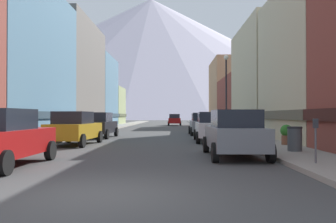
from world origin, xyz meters
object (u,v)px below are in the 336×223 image
potted_plant_1 (27,133)px  pedestrian_0 (57,126)px  potted_plant_0 (286,134)px  pedestrian_2 (63,125)px  car_right_2 (202,124)px  car_right_0 (235,133)px  car_driving_0 (174,120)px  car_left_0 (1,137)px  car_right_1 (212,127)px  pedestrian_1 (252,126)px  parking_meter_near (316,134)px  streetlamp_right (226,83)px  car_left_1 (74,128)px  trash_bin_right (295,139)px  car_left_2 (99,125)px

potted_plant_1 → pedestrian_0: bearing=76.4°
potted_plant_1 → potted_plant_0: bearing=-12.3°
potted_plant_0 → pedestrian_2: size_ratio=0.58×
car_right_2 → pedestrian_0: bearing=-152.3°
car_right_0 → car_right_2: bearing=90.0°
car_driving_0 → car_left_0: bearing=-96.8°
car_right_1 → pedestrian_1: size_ratio=2.63×
car_right_1 → potted_plant_0: size_ratio=4.55×
parking_meter_near → pedestrian_1: 11.08m
parking_meter_near → car_right_2: bearing=96.1°
potted_plant_0 → streetlamp_right: bearing=100.7°
car_left_1 → car_right_1: bearing=18.2°
car_right_1 → pedestrian_1: bearing=8.2°
car_left_1 → car_right_2: 12.51m
car_driving_0 → trash_bin_right: car_driving_0 is taller
car_right_2 → pedestrian_1: size_ratio=2.61×
car_right_2 → car_driving_0: size_ratio=1.00×
pedestrian_0 → trash_bin_right: bearing=-36.3°
car_right_1 → car_driving_0: same height
car_right_2 → potted_plant_1: car_right_2 is taller
car_left_1 → potted_plant_1: car_left_1 is taller
car_left_2 → car_right_1: (7.60, -3.63, 0.00)m
pedestrian_0 → pedestrian_2: (0.00, 1.25, 0.05)m
car_left_2 → potted_plant_0: bearing=-35.2°
car_driving_0 → pedestrian_0: car_driving_0 is taller
car_right_0 → pedestrian_1: (2.45, 8.32, 0.03)m
potted_plant_0 → car_left_1: bearing=172.2°
car_left_0 → car_right_1: size_ratio=1.00×
car_driving_0 → car_right_2: bearing=-85.4°
car_right_0 → car_right_1: same height
streetlamp_right → pedestrian_0: bearing=-167.5°
car_left_1 → car_right_2: same height
parking_meter_near → pedestrian_1: size_ratio=0.79×
potted_plant_1 → streetlamp_right: streetlamp_right is taller
car_left_0 → car_right_2: 19.58m
pedestrian_0 → pedestrian_1: pedestrian_1 is taller
parking_meter_near → trash_bin_right: 3.69m
car_left_1 → parking_meter_near: 12.60m
car_left_0 → streetlamp_right: size_ratio=0.76×
car_right_2 → car_right_1: bearing=-90.0°
car_right_0 → car_driving_0: bearing=93.0°
car_driving_0 → parking_meter_near: size_ratio=3.31×
car_right_2 → car_driving_0: (-2.20, 27.14, 0.00)m
pedestrian_1 → car_right_2: bearing=109.1°
car_left_2 → pedestrian_1: (10.05, -3.28, 0.03)m
car_right_2 → potted_plant_1: bearing=-142.3°
car_left_2 → car_right_0: 13.87m
car_left_0 → pedestrian_0: size_ratio=2.79×
car_right_2 → parking_meter_near: car_right_2 is taller
car_right_1 → pedestrian_2: bearing=161.2°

